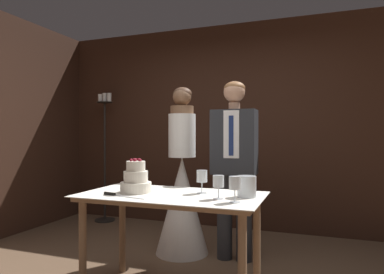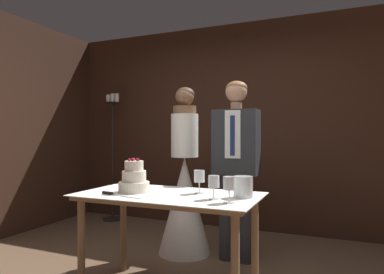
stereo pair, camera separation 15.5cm
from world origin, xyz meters
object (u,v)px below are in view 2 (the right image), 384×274
at_px(bride, 185,193).
at_px(groom, 236,159).
at_px(wine_glass_middle, 214,183).
at_px(candle_stand, 113,156).
at_px(wine_glass_near, 229,184).
at_px(wine_glass_far, 199,177).
at_px(cake_knife, 114,194).
at_px(cake_table, 169,207).
at_px(hurricane_candle, 243,187).
at_px(tiered_cake, 134,180).

distance_m(bride, groom, 0.66).
distance_m(wine_glass_middle, candle_stand, 2.86).
height_order(wine_glass_near, wine_glass_far, wine_glass_far).
bearing_deg(cake_knife, wine_glass_far, 40.59).
height_order(wine_glass_near, candle_stand, candle_stand).
bearing_deg(groom, wine_glass_near, -76.80).
bearing_deg(wine_glass_middle, wine_glass_far, 134.94).
height_order(wine_glass_near, wine_glass_middle, wine_glass_near).
relative_size(wine_glass_middle, bride, 0.10).
distance_m(cake_table, candle_stand, 2.53).
height_order(cake_table, wine_glass_near, wine_glass_near).
distance_m(cake_knife, bride, 1.13).
bearing_deg(bride, cake_table, -73.11).
bearing_deg(candle_stand, cake_knife, -53.74).
bearing_deg(wine_glass_near, bride, 127.01).
relative_size(cake_knife, candle_stand, 0.21).
distance_m(wine_glass_middle, groom, 0.99).
distance_m(wine_glass_near, bride, 1.35).
height_order(hurricane_candle, candle_stand, candle_stand).
distance_m(cake_table, groom, 0.99).
xyz_separation_m(cake_table, candle_stand, (-1.80, 1.76, 0.24)).
height_order(wine_glass_middle, hurricane_candle, wine_glass_middle).
bearing_deg(wine_glass_far, candle_stand, 140.44).
height_order(cake_table, tiered_cake, tiered_cake).
distance_m(wine_glass_far, groom, 0.80).
xyz_separation_m(hurricane_candle, groom, (-0.28, 0.83, 0.14)).
bearing_deg(tiered_cake, wine_glass_near, -8.48).
distance_m(tiered_cake, cake_knife, 0.21).
relative_size(hurricane_candle, candle_stand, 0.08).
distance_m(wine_glass_near, candle_stand, 3.01).
bearing_deg(wine_glass_far, hurricane_candle, -5.78).
xyz_separation_m(wine_glass_near, wine_glass_middle, (-0.13, 0.08, -0.01)).
relative_size(tiered_cake, cake_knife, 0.70).
relative_size(cake_table, wine_glass_far, 7.76).
bearing_deg(wine_glass_far, wine_glass_middle, -45.06).
bearing_deg(cake_knife, wine_glass_middle, 21.24).
bearing_deg(wine_glass_near, wine_glass_far, 140.48).
bearing_deg(bride, wine_glass_far, -58.88).
xyz_separation_m(cake_table, cake_knife, (-0.35, -0.21, 0.10)).
bearing_deg(tiered_cake, bride, 89.17).
distance_m(cake_knife, wine_glass_far, 0.65).
bearing_deg(wine_glass_near, wine_glass_middle, 149.69).
distance_m(cake_table, tiered_cake, 0.35).
bearing_deg(cake_knife, bride, 96.77).
bearing_deg(wine_glass_middle, groom, 96.62).
xyz_separation_m(wine_glass_middle, groom, (-0.11, 0.98, 0.10)).
bearing_deg(bride, candle_stand, 150.54).
bearing_deg(cake_table, hurricane_candle, 7.43).
xyz_separation_m(cake_knife, wine_glass_middle, (0.74, 0.14, 0.11)).
height_order(cake_table, wine_glass_far, wine_glass_far).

